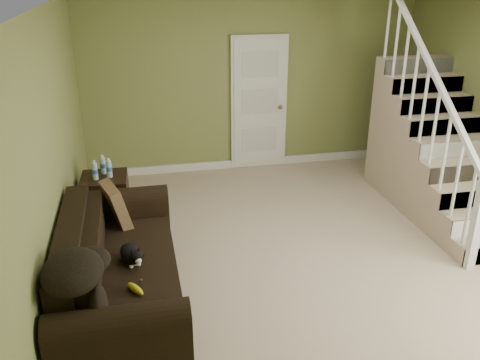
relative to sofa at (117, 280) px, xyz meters
name	(u,v)px	position (x,y,z in m)	size (l,w,h in m)	color
floor	(308,253)	(2.02, 0.62, -0.35)	(5.00, 5.50, 0.01)	tan
ceiling	(323,5)	(2.02, 0.62, 2.25)	(5.00, 5.50, 0.01)	white
wall_back	(252,84)	(2.02, 3.37, 0.95)	(5.00, 0.04, 2.60)	olive
wall_left	(54,160)	(-0.48, 0.62, 0.95)	(0.04, 5.50, 2.60)	olive
baseboard_back	(252,162)	(2.02, 3.34, -0.29)	(5.00, 0.04, 0.12)	white
baseboard_left	(74,275)	(-0.45, 0.62, -0.29)	(0.04, 5.50, 0.12)	white
door	(259,104)	(2.12, 3.32, 0.66)	(0.86, 0.12, 2.02)	white
staircase	(432,156)	(4.02, 1.58, 0.29)	(1.00, 2.51, 2.82)	tan
sofa	(117,280)	(0.00, 0.00, 0.00)	(1.00, 2.31, 0.91)	black
side_table	(106,201)	(-0.15, 1.77, -0.02)	(0.55, 0.55, 0.87)	black
cat	(131,255)	(0.14, 0.01, 0.23)	(0.29, 0.45, 0.22)	black
banana	(136,289)	(0.17, -0.44, 0.18)	(0.06, 0.21, 0.06)	yellow
throw_pillow	(116,205)	(0.01, 0.84, 0.34)	(0.11, 0.44, 0.44)	#533421
throw_blanket	(72,271)	(-0.24, -0.75, 0.60)	(0.43, 0.56, 0.23)	black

